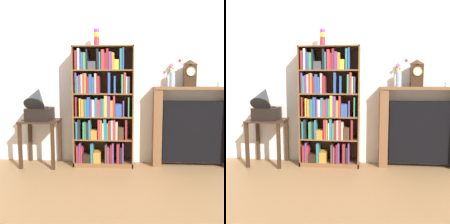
# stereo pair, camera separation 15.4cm
# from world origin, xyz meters

# --- Properties ---
(ground_plane) EXTENTS (7.90, 6.40, 0.02)m
(ground_plane) POSITION_xyz_m (0.00, 0.00, -0.01)
(ground_plane) COLOR #997047
(wall_back) EXTENTS (4.90, 0.08, 2.60)m
(wall_back) POSITION_xyz_m (0.18, 0.28, 1.30)
(wall_back) COLOR silver
(wall_back) RESTS_ON ground
(bookshelf) EXTENTS (0.85, 0.30, 1.70)m
(bookshelf) POSITION_xyz_m (-0.02, 0.09, 0.81)
(bookshelf) COLOR brown
(bookshelf) RESTS_ON ground
(cup_stack) EXTENTS (0.08, 0.08, 0.24)m
(cup_stack) POSITION_xyz_m (-0.09, 0.07, 1.81)
(cup_stack) COLOR purple
(cup_stack) RESTS_ON bookshelf
(side_table_left) EXTENTS (0.52, 0.43, 0.66)m
(side_table_left) POSITION_xyz_m (-0.91, 0.03, 0.48)
(side_table_left) COLOR #382316
(side_table_left) RESTS_ON ground
(gramophone) EXTENTS (0.34, 0.47, 0.55)m
(gramophone) POSITION_xyz_m (-0.91, -0.03, 0.89)
(gramophone) COLOR black
(gramophone) RESTS_ON side_table_left
(fireplace_mantel) EXTENTS (1.14, 0.23, 1.14)m
(fireplace_mantel) POSITION_xyz_m (1.28, 0.15, 0.56)
(fireplace_mantel) COLOR brown
(fireplace_mantel) RESTS_ON ground
(mantel_clock) EXTENTS (0.16, 0.13, 0.37)m
(mantel_clock) POSITION_xyz_m (1.20, 0.13, 1.33)
(mantel_clock) COLOR #382316
(mantel_clock) RESTS_ON fireplace_mantel
(flower_vase) EXTENTS (0.17, 0.15, 0.38)m
(flower_vase) POSITION_xyz_m (0.96, 0.14, 1.28)
(flower_vase) COLOR #99B2D1
(flower_vase) RESTS_ON fireplace_mantel
(teacup_with_saucer) EXTENTS (0.14, 0.14, 0.06)m
(teacup_with_saucer) POSITION_xyz_m (1.61, 0.13, 1.17)
(teacup_with_saucer) COLOR white
(teacup_with_saucer) RESTS_ON fireplace_mantel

